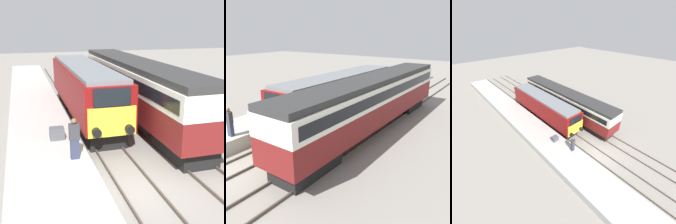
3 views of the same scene
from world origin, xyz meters
TOP-DOWN VIEW (x-y plane):
  - ground_plane at (0.00, 0.00)m, footprint 120.00×120.00m
  - platform_left at (-3.30, 8.00)m, footprint 3.50×50.00m
  - rails_near_track at (0.00, 5.00)m, footprint 1.51×60.00m
  - rails_far_track at (3.40, 5.00)m, footprint 1.50×60.00m
  - locomotive at (0.00, 10.32)m, footprint 2.70×13.78m
  - passenger_carriage at (3.40, 9.51)m, footprint 2.75×18.34m
  - person_on_platform at (-2.19, 1.88)m, footprint 0.44×0.26m
  - luggage_crate at (-2.65, 4.42)m, footprint 0.70×0.56m

SIDE VIEW (x-z plane):
  - ground_plane at x=0.00m, z-range 0.00..0.00m
  - rails_near_track at x=0.00m, z-range 0.00..0.14m
  - rails_far_track at x=3.40m, z-range 0.00..0.14m
  - platform_left at x=-3.30m, z-range 0.00..0.86m
  - luggage_crate at x=-2.65m, z-range 0.86..1.46m
  - person_on_platform at x=-2.19m, z-range 0.86..2.66m
  - locomotive at x=0.00m, z-range 0.22..3.96m
  - passenger_carriage at x=3.40m, z-range 0.43..4.42m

